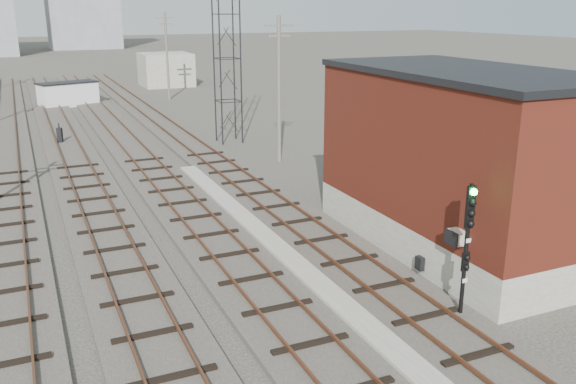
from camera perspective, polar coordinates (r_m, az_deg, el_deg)
ground at (r=67.98m, az=-16.81°, el=8.20°), size 320.00×320.00×0.00m
track_right at (r=47.98m, az=-10.45°, el=5.39°), size 3.20×90.00×0.39m
track_mid_right at (r=47.24m, az=-15.18°, el=4.90°), size 3.20×90.00×0.39m
track_mid_left at (r=46.83m, az=-20.01°, el=4.36°), size 3.20×90.00×0.39m
track_left at (r=46.76m, az=-24.89°, el=3.79°), size 3.20×90.00×0.39m
platform_curb at (r=24.44m, az=-0.87°, el=-5.52°), size 0.90×28.00×0.26m
brick_building at (r=25.25m, az=15.75°, el=2.92°), size 6.54×12.20×7.22m
lattice_tower at (r=44.07m, az=-5.78°, el=14.28°), size 1.60×1.60×15.00m
utility_pole_right_a at (r=38.11m, az=-0.84°, el=9.88°), size 1.80×0.24×9.00m
utility_pole_right_b at (r=66.64m, az=-11.26°, el=12.58°), size 1.80×0.24×9.00m
shed_right at (r=79.08m, az=-11.36°, el=11.17°), size 6.00×6.00×4.00m
signal_mast at (r=19.38m, az=16.45°, el=-4.34°), size 0.40×0.42×4.44m
switch_stand at (r=46.59m, az=-20.57°, el=4.98°), size 0.45×0.45×1.46m
site_trailer at (r=65.13m, az=-19.87°, el=8.63°), size 6.13×4.08×2.38m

